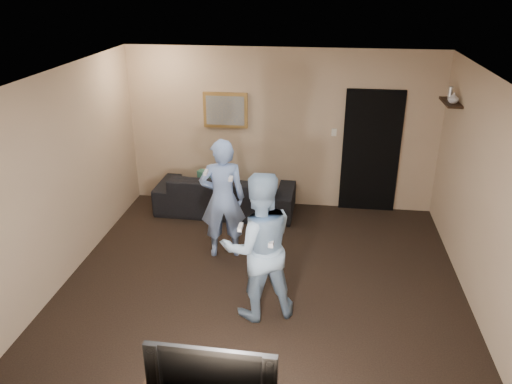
# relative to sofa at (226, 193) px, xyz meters

# --- Properties ---
(ground) EXTENTS (5.00, 5.00, 0.00)m
(ground) POSITION_rel_sofa_xyz_m (0.85, -2.07, -0.33)
(ground) COLOR black
(ground) RESTS_ON ground
(ceiling) EXTENTS (5.00, 5.00, 0.04)m
(ceiling) POSITION_rel_sofa_xyz_m (0.85, -2.07, 2.27)
(ceiling) COLOR silver
(ceiling) RESTS_ON wall_back
(wall_back) EXTENTS (5.00, 0.04, 2.60)m
(wall_back) POSITION_rel_sofa_xyz_m (0.85, 0.43, 0.97)
(wall_back) COLOR tan
(wall_back) RESTS_ON ground
(wall_front) EXTENTS (5.00, 0.04, 2.60)m
(wall_front) POSITION_rel_sofa_xyz_m (0.85, -4.57, 0.97)
(wall_front) COLOR tan
(wall_front) RESTS_ON ground
(wall_left) EXTENTS (0.04, 5.00, 2.60)m
(wall_left) POSITION_rel_sofa_xyz_m (-1.65, -2.07, 0.97)
(wall_left) COLOR tan
(wall_left) RESTS_ON ground
(wall_right) EXTENTS (0.04, 5.00, 2.60)m
(wall_right) POSITION_rel_sofa_xyz_m (3.35, -2.07, 0.97)
(wall_right) COLOR tan
(wall_right) RESTS_ON ground
(sofa) EXTENTS (2.25, 0.93, 0.65)m
(sofa) POSITION_rel_sofa_xyz_m (0.00, 0.00, 0.00)
(sofa) COLOR black
(sofa) RESTS_ON ground
(throw_pillow) EXTENTS (0.42, 0.26, 0.41)m
(throw_pillow) POSITION_rel_sofa_xyz_m (-0.26, 0.00, 0.15)
(throw_pillow) COLOR #1C5444
(throw_pillow) RESTS_ON sofa
(painting_frame) EXTENTS (0.72, 0.05, 0.57)m
(painting_frame) POSITION_rel_sofa_xyz_m (-0.05, 0.41, 1.27)
(painting_frame) COLOR olive
(painting_frame) RESTS_ON wall_back
(painting_canvas) EXTENTS (0.62, 0.01, 0.47)m
(painting_canvas) POSITION_rel_sofa_xyz_m (-0.05, 0.38, 1.27)
(painting_canvas) COLOR slate
(painting_canvas) RESTS_ON painting_frame
(doorway) EXTENTS (0.90, 0.06, 2.00)m
(doorway) POSITION_rel_sofa_xyz_m (2.30, 0.40, 0.67)
(doorway) COLOR black
(doorway) RESTS_ON ground
(light_switch) EXTENTS (0.08, 0.02, 0.12)m
(light_switch) POSITION_rel_sofa_xyz_m (1.70, 0.41, 0.97)
(light_switch) COLOR silver
(light_switch) RESTS_ON wall_back
(wall_shelf) EXTENTS (0.20, 0.60, 0.03)m
(wall_shelf) POSITION_rel_sofa_xyz_m (3.24, -0.27, 1.66)
(wall_shelf) COLOR black
(wall_shelf) RESTS_ON wall_right
(shelf_vase) EXTENTS (0.17, 0.17, 0.15)m
(shelf_vase) POSITION_rel_sofa_xyz_m (3.24, -0.38, 1.75)
(shelf_vase) COLOR silver
(shelf_vase) RESTS_ON wall_shelf
(shelf_figurine) EXTENTS (0.06, 0.06, 0.18)m
(shelf_figurine) POSITION_rel_sofa_xyz_m (3.24, -0.16, 1.77)
(shelf_figurine) COLOR silver
(shelf_figurine) RESTS_ON wall_shelf
(television) EXTENTS (1.03, 0.16, 0.59)m
(television) POSITION_rel_sofa_xyz_m (0.75, -4.39, 0.44)
(television) COLOR black
(television) RESTS_ON tv_console
(wii_player_left) EXTENTS (0.69, 0.56, 1.68)m
(wii_player_left) POSITION_rel_sofa_xyz_m (0.23, -1.36, 0.52)
(wii_player_left) COLOR #80A1DE
(wii_player_left) RESTS_ON ground
(wii_player_right) EXTENTS (1.02, 0.91, 1.74)m
(wii_player_right) POSITION_rel_sofa_xyz_m (0.87, -2.61, 0.54)
(wii_player_right) COLOR #8AABC9
(wii_player_right) RESTS_ON ground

